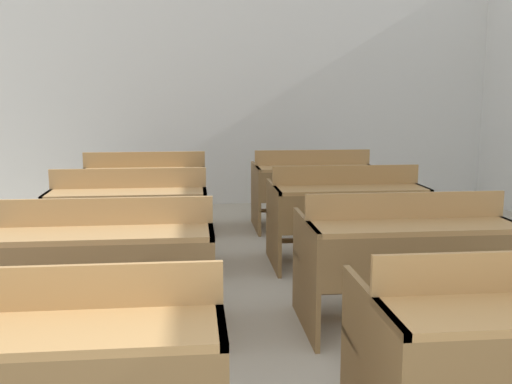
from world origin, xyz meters
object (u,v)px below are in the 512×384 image
bench_front_left (50,372)px  bench_second_right (404,255)px  bench_second_left (107,264)px  bench_back_left (145,189)px  bench_back_right (312,186)px  bench_third_left (130,216)px  bench_third_right (345,211)px

bench_front_left → bench_second_right: same height
bench_front_left → bench_second_left: (0.01, 1.33, 0.00)m
bench_back_left → bench_back_right: same height
bench_back_left → bench_third_left: bearing=-90.9°
bench_third_left → bench_second_right: bearing=-37.5°
bench_third_left → bench_front_left: bearing=-90.0°
bench_third_left → bench_back_left: (0.02, 1.33, 0.00)m
bench_front_left → bench_third_left: bearing=90.0°
bench_second_left → bench_back_right: 3.19m
bench_second_right → bench_back_right: bearing=90.3°
bench_front_left → bench_back_right: (1.72, 4.01, 0.00)m
bench_second_left → bench_third_right: (1.71, 1.34, 0.00)m
bench_second_left → bench_second_right: size_ratio=1.00×
bench_second_left → bench_back_right: same height
bench_third_left → bench_third_right: (1.72, 0.01, 0.00)m
bench_back_left → bench_back_right: (1.70, 0.03, 0.00)m
bench_third_left → bench_third_right: 1.72m
bench_third_right → bench_second_right: bearing=-89.5°
bench_third_right → bench_back_right: same height
bench_third_right → bench_back_right: 1.35m
bench_front_left → bench_third_left: 2.66m
bench_front_left → bench_third_left: size_ratio=1.00×
bench_second_right → bench_back_left: (-1.71, 2.66, 0.00)m
bench_second_left → bench_third_left: (-0.01, 1.33, 0.00)m
bench_second_left → bench_back_left: (0.01, 2.66, 0.00)m
bench_back_right → bench_back_left: bearing=-179.1°
bench_second_left → bench_front_left: bearing=-90.4°
bench_back_left → bench_second_right: bearing=-57.2°
bench_front_left → bench_back_left: same height
bench_third_right → bench_back_right: size_ratio=1.00×
bench_second_left → bench_back_left: same height
bench_back_right → bench_third_left: bearing=-141.7°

